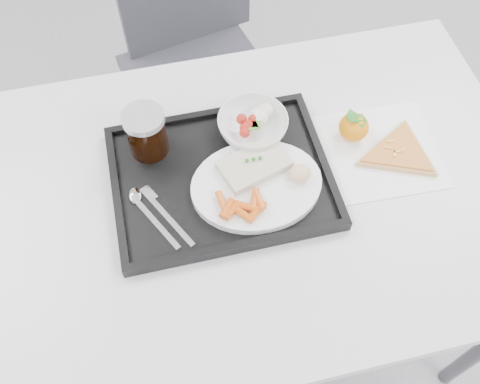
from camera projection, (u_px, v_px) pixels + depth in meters
room at (363, 59)px, 0.41m from camera, size 6.04×7.04×2.84m
table at (252, 206)px, 1.17m from camera, size 1.20×0.80×0.75m
chair at (195, 44)px, 1.65m from camera, size 0.50×0.50×0.93m
tray at (221, 178)px, 1.12m from camera, size 0.45×0.35×0.03m
dinner_plate at (256, 185)px, 1.09m from camera, size 0.27×0.27×0.02m
fish_fillet at (254, 165)px, 1.10m from camera, size 0.16×0.12×0.03m
bread_roll at (300, 173)px, 1.08m from camera, size 0.06×0.05×0.03m
salad_bowl at (253, 126)px, 1.15m from camera, size 0.15×0.15×0.05m
cola_glass at (146, 132)px, 1.10m from camera, size 0.09×0.09×0.11m
cutlery at (152, 210)px, 1.07m from camera, size 0.12×0.16×0.01m
napkin at (379, 151)px, 1.16m from camera, size 0.26×0.25×0.00m
tangerine at (354, 127)px, 1.16m from camera, size 0.08×0.08×0.07m
pizza_slice at (399, 153)px, 1.15m from camera, size 0.22×0.22×0.02m
carrot_pile at (243, 206)px, 1.04m from camera, size 0.10×0.08×0.02m
salad_contents at (256, 119)px, 1.15m from camera, size 0.09×0.08×0.03m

